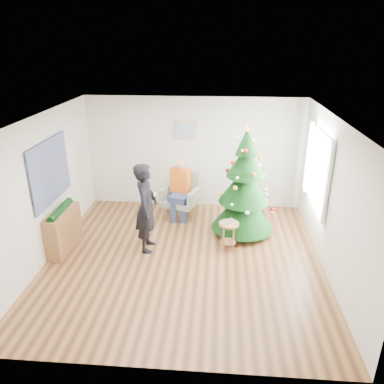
# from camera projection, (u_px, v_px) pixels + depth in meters

# --- Properties ---
(floor) EXTENTS (5.00, 5.00, 0.00)m
(floor) POSITION_uv_depth(u_px,v_px,m) (184.00, 259.00, 6.92)
(floor) COLOR brown
(floor) RESTS_ON ground
(ceiling) EXTENTS (5.00, 5.00, 0.00)m
(ceiling) POSITION_uv_depth(u_px,v_px,m) (183.00, 119.00, 5.93)
(ceiling) COLOR white
(ceiling) RESTS_ON wall_back
(wall_back) EXTENTS (5.00, 0.00, 5.00)m
(wall_back) POSITION_uv_depth(u_px,v_px,m) (194.00, 153.00, 8.73)
(wall_back) COLOR silver
(wall_back) RESTS_ON floor
(wall_front) EXTENTS (5.00, 0.00, 5.00)m
(wall_front) POSITION_uv_depth(u_px,v_px,m) (161.00, 282.00, 4.13)
(wall_front) COLOR silver
(wall_front) RESTS_ON floor
(wall_left) EXTENTS (0.00, 5.00, 5.00)m
(wall_left) POSITION_uv_depth(u_px,v_px,m) (43.00, 190.00, 6.61)
(wall_left) COLOR silver
(wall_left) RESTS_ON floor
(wall_right) EXTENTS (0.00, 5.00, 5.00)m
(wall_right) POSITION_uv_depth(u_px,v_px,m) (332.00, 199.00, 6.25)
(wall_right) COLOR silver
(wall_right) RESTS_ON floor
(window_panel) EXTENTS (0.04, 1.30, 1.40)m
(window_panel) POSITION_uv_depth(u_px,v_px,m) (318.00, 168.00, 7.09)
(window_panel) COLOR white
(window_panel) RESTS_ON wall_right
(curtains) EXTENTS (0.05, 1.75, 1.50)m
(curtains) POSITION_uv_depth(u_px,v_px,m) (316.00, 168.00, 7.10)
(curtains) COLOR white
(curtains) RESTS_ON wall_right
(christmas_tree) EXTENTS (1.27, 1.27, 2.30)m
(christmas_tree) POSITION_uv_depth(u_px,v_px,m) (244.00, 186.00, 7.49)
(christmas_tree) COLOR #3F2816
(christmas_tree) RESTS_ON floor
(stool) EXTENTS (0.38, 0.38, 0.57)m
(stool) POSITION_uv_depth(u_px,v_px,m) (228.00, 236.00, 7.13)
(stool) COLOR brown
(stool) RESTS_ON floor
(laptop) EXTENTS (0.37, 0.36, 0.02)m
(laptop) POSITION_uv_depth(u_px,v_px,m) (229.00, 222.00, 7.01)
(laptop) COLOR silver
(laptop) RESTS_ON stool
(armchair) EXTENTS (0.90, 0.87, 1.01)m
(armchair) POSITION_uv_depth(u_px,v_px,m) (181.00, 200.00, 8.50)
(armchair) COLOR gray
(armchair) RESTS_ON floor
(seated_person) EXTENTS (0.51, 0.67, 1.32)m
(seated_person) POSITION_uv_depth(u_px,v_px,m) (180.00, 189.00, 8.34)
(seated_person) COLOR navy
(seated_person) RESTS_ON armchair
(standing_man) EXTENTS (0.43, 0.64, 1.73)m
(standing_man) POSITION_uv_depth(u_px,v_px,m) (146.00, 208.00, 6.96)
(standing_man) COLOR black
(standing_man) RESTS_ON floor
(game_controller) EXTENTS (0.04, 0.13, 0.04)m
(game_controller) POSITION_uv_depth(u_px,v_px,m) (155.00, 194.00, 6.81)
(game_controller) COLOR white
(game_controller) RESTS_ON standing_man
(console) EXTENTS (0.36, 1.02, 0.80)m
(console) POSITION_uv_depth(u_px,v_px,m) (63.00, 230.00, 7.12)
(console) COLOR brown
(console) RESTS_ON floor
(garland) EXTENTS (0.14, 0.90, 0.14)m
(garland) POSITION_uv_depth(u_px,v_px,m) (60.00, 210.00, 6.96)
(garland) COLOR black
(garland) RESTS_ON console
(tapestry) EXTENTS (0.03, 1.50, 1.15)m
(tapestry) POSITION_uv_depth(u_px,v_px,m) (50.00, 171.00, 6.79)
(tapestry) COLOR black
(tapestry) RESTS_ON wall_left
(framed_picture) EXTENTS (0.52, 0.05, 0.42)m
(framed_picture) POSITION_uv_depth(u_px,v_px,m) (185.00, 130.00, 8.50)
(framed_picture) COLOR tan
(framed_picture) RESTS_ON wall_back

